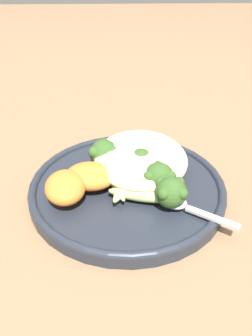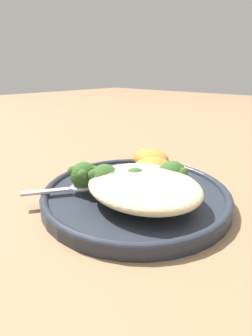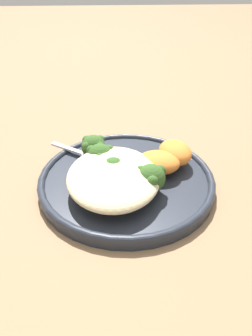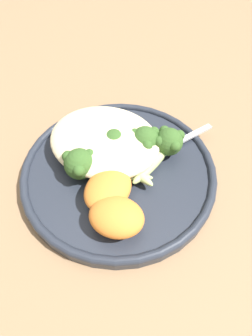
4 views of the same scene
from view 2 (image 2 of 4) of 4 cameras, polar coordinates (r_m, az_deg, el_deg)
ground_plane at (r=0.40m, az=1.82°, el=-8.11°), size 4.00×4.00×0.00m
plate at (r=0.40m, az=2.12°, el=-5.60°), size 0.28×0.28×0.02m
quinoa_mound at (r=0.36m, az=3.85°, el=-3.93°), size 0.16×0.14×0.04m
broccoli_stalk_0 at (r=0.40m, az=-7.89°, el=-1.56°), size 0.05×0.10×0.04m
broccoli_stalk_1 at (r=0.38m, az=-4.26°, el=-2.18°), size 0.05×0.09×0.04m
broccoli_stalk_2 at (r=0.36m, az=-1.68°, el=-4.72°), size 0.09×0.11×0.03m
broccoli_stalk_3 at (r=0.38m, az=1.61°, el=-2.89°), size 0.08×0.07×0.04m
broccoli_stalk_4 at (r=0.38m, az=3.19°, el=-3.80°), size 0.12×0.07×0.03m
broccoli_stalk_5 at (r=0.40m, az=8.84°, el=-1.52°), size 0.12×0.06×0.04m
sweet_potato_chunk_0 at (r=0.48m, az=5.40°, el=2.01°), size 0.07×0.06×0.03m
sweet_potato_chunk_1 at (r=0.44m, az=5.65°, el=0.09°), size 0.07×0.08×0.03m
spoon at (r=0.40m, az=-10.46°, el=-4.14°), size 0.08×0.10×0.01m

